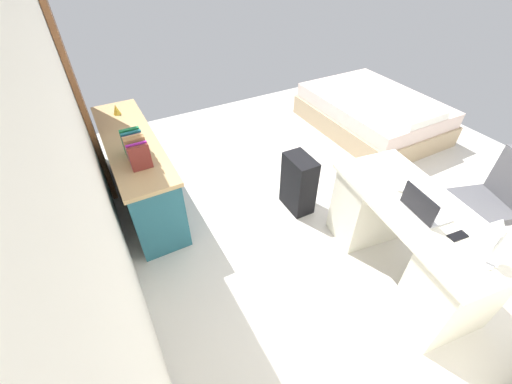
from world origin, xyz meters
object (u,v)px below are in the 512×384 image
object	(u,v)px
suitcase_black	(298,184)
desk_lamp	(498,231)
credenza	(139,171)
figurine_small	(116,109)
desk	(407,239)
office_chair	(485,208)
cell_phone_near_laptop	(458,236)
bed	(372,113)
computer_mouse	(402,189)
laptop	(423,208)

from	to	relation	value
suitcase_black	desk_lamp	world-z (taller)	desk_lamp
credenza	figurine_small	xyz separation A→B (m)	(0.59, 0.00, 0.44)
desk	credenza	world-z (taller)	credenza
office_chair	desk	bearing A→B (deg)	84.59
credenza	figurine_small	distance (m)	0.73
cell_phone_near_laptop	bed	bearing A→B (deg)	-27.61
suitcase_black	computer_mouse	size ratio (longest dim) A/B	6.23
bed	figurine_small	bearing A→B (deg)	79.94
computer_mouse	cell_phone_near_laptop	distance (m)	0.53
office_chair	laptop	world-z (taller)	laptop
laptop	figurine_small	world-z (taller)	laptop
desk_lamp	laptop	bearing A→B (deg)	-2.80
office_chair	computer_mouse	bearing A→B (deg)	71.09
computer_mouse	figurine_small	bearing A→B (deg)	43.90
laptop	bed	bearing A→B (deg)	-38.74
laptop	office_chair	bearing A→B (deg)	-92.63
cell_phone_near_laptop	credenza	bearing A→B (deg)	42.93
office_chair	suitcase_black	distance (m)	1.69
suitcase_black	cell_phone_near_laptop	bearing A→B (deg)	-167.98
desk_lamp	cell_phone_near_laptop	bearing A→B (deg)	-16.08
desk	laptop	xyz separation A→B (m)	(-0.04, 0.05, 0.41)
suitcase_black	figurine_small	world-z (taller)	figurine_small
credenza	suitcase_black	bearing A→B (deg)	-122.67
bed	computer_mouse	size ratio (longest dim) A/B	19.07
laptop	figurine_small	xyz separation A→B (m)	(2.64, 1.65, 0.02)
desk_lamp	computer_mouse	bearing A→B (deg)	-7.93
desk	figurine_small	bearing A→B (deg)	33.29
bed	figurine_small	size ratio (longest dim) A/B	17.34
bed	laptop	xyz separation A→B (m)	(-2.05, 1.65, 0.56)
credenza	suitcase_black	size ratio (longest dim) A/B	2.89
office_chair	computer_mouse	world-z (taller)	office_chair
office_chair	desk_lamp	size ratio (longest dim) A/B	2.72
office_chair	bed	bearing A→B (deg)	-18.72
computer_mouse	laptop	bearing A→B (deg)	170.98
cell_phone_near_laptop	desk_lamp	world-z (taller)	desk_lamp
bed	desk_lamp	distance (m)	3.12
suitcase_black	office_chair	bearing A→B (deg)	-134.29
credenza	laptop	xyz separation A→B (m)	(-2.05, -1.65, 0.42)
laptop	computer_mouse	size ratio (longest dim) A/B	3.38
cell_phone_near_laptop	laptop	bearing A→B (deg)	13.40
computer_mouse	desk_lamp	world-z (taller)	desk_lamp
desk	office_chair	bearing A→B (deg)	-95.41
bed	cell_phone_near_laptop	world-z (taller)	cell_phone_near_laptop
desk	bed	world-z (taller)	desk
desk	suitcase_black	xyz separation A→B (m)	(1.11, 0.30, -0.08)
figurine_small	computer_mouse	bearing A→B (deg)	-144.08
desk	computer_mouse	distance (m)	0.43
office_chair	suitcase_black	xyz separation A→B (m)	(1.20, 1.19, -0.11)
suitcase_black	laptop	distance (m)	1.28
bed	desk_lamp	xyz separation A→B (m)	(-2.52, 1.67, 0.77)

